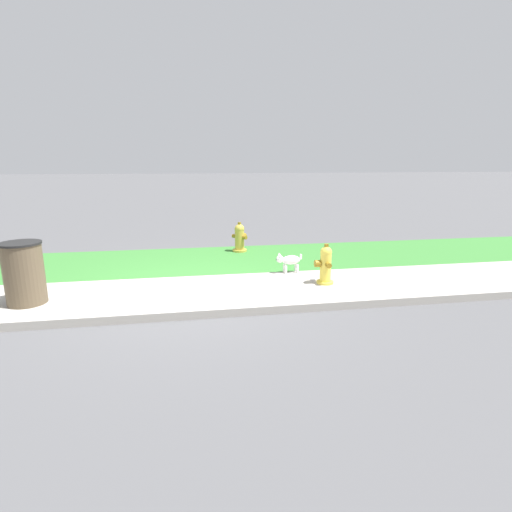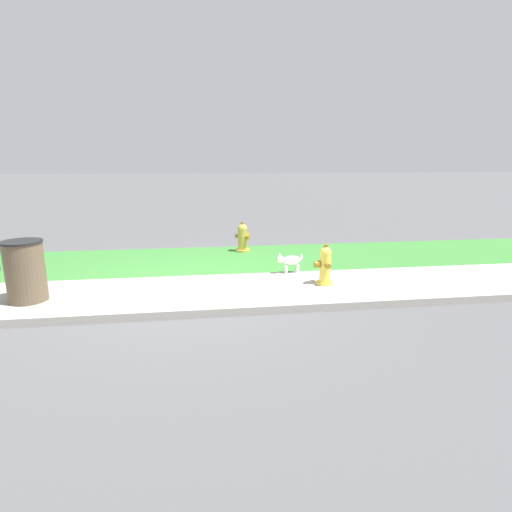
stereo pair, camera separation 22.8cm
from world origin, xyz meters
TOP-DOWN VIEW (x-y plane):
  - ground_plane at (0.00, 0.00)m, footprint 120.00×120.00m
  - sidewalk_pavement at (0.00, 0.00)m, footprint 18.00×1.91m
  - grass_verge at (0.00, 2.20)m, footprint 18.00×2.49m
  - street_curb at (0.00, -1.04)m, footprint 18.00×0.16m
  - fire_hydrant_at_driveway at (1.22, 2.89)m, footprint 0.36×0.36m
  - fire_hydrant_by_grass_verge at (2.34, 0.12)m, footprint 0.34×0.37m
  - small_white_dog at (1.89, 0.90)m, footprint 0.52×0.20m
  - trash_bin at (-2.37, -0.07)m, footprint 0.58×0.58m

SIDE VIEW (x-z plane):
  - ground_plane at x=0.00m, z-range 0.00..0.00m
  - grass_verge at x=0.00m, z-range 0.00..0.01m
  - sidewalk_pavement at x=0.00m, z-range 0.00..0.01m
  - street_curb at x=0.00m, z-range 0.00..0.12m
  - small_white_dog at x=1.89m, z-range 0.04..0.44m
  - fire_hydrant_at_driveway at x=1.22m, z-range -0.02..0.68m
  - fire_hydrant_by_grass_verge at x=2.34m, z-range -0.02..0.69m
  - trash_bin at x=-2.37m, z-range 0.00..0.94m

